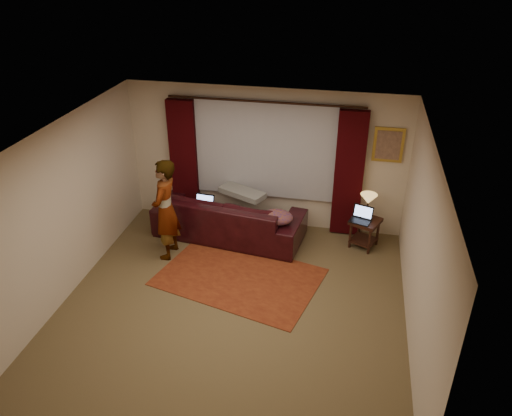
# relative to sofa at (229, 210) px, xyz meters

# --- Properties ---
(floor) EXTENTS (5.00, 5.00, 0.01)m
(floor) POSITION_rel_sofa_xyz_m (0.53, -1.88, -0.54)
(floor) COLOR brown
(floor) RESTS_ON ground
(ceiling) EXTENTS (5.00, 5.00, 0.02)m
(ceiling) POSITION_rel_sofa_xyz_m (0.53, -1.88, 2.06)
(ceiling) COLOR silver
(ceiling) RESTS_ON ground
(wall_back) EXTENTS (5.00, 0.02, 2.60)m
(wall_back) POSITION_rel_sofa_xyz_m (0.53, 0.62, 0.76)
(wall_back) COLOR beige
(wall_back) RESTS_ON ground
(wall_front) EXTENTS (5.00, 0.02, 2.60)m
(wall_front) POSITION_rel_sofa_xyz_m (0.53, -4.38, 0.76)
(wall_front) COLOR beige
(wall_front) RESTS_ON ground
(wall_left) EXTENTS (0.02, 5.00, 2.60)m
(wall_left) POSITION_rel_sofa_xyz_m (-1.97, -1.88, 0.76)
(wall_left) COLOR beige
(wall_left) RESTS_ON ground
(wall_right) EXTENTS (0.02, 5.00, 2.60)m
(wall_right) POSITION_rel_sofa_xyz_m (3.03, -1.88, 0.76)
(wall_right) COLOR beige
(wall_right) RESTS_ON ground
(sheer_curtain) EXTENTS (2.50, 0.05, 1.80)m
(sheer_curtain) POSITION_rel_sofa_xyz_m (0.53, 0.56, 0.96)
(sheer_curtain) COLOR #A7A6AF
(sheer_curtain) RESTS_ON wall_back
(drape_left) EXTENTS (0.50, 0.14, 2.30)m
(drape_left) POSITION_rel_sofa_xyz_m (-0.97, 0.51, 0.64)
(drape_left) COLOR black
(drape_left) RESTS_ON floor
(drape_right) EXTENTS (0.50, 0.14, 2.30)m
(drape_right) POSITION_rel_sofa_xyz_m (2.03, 0.51, 0.64)
(drape_right) COLOR black
(drape_right) RESTS_ON floor
(curtain_rod) EXTENTS (0.04, 0.04, 3.40)m
(curtain_rod) POSITION_rel_sofa_xyz_m (0.53, 0.51, 1.84)
(curtain_rod) COLOR black
(curtain_rod) RESTS_ON wall_back
(picture_frame) EXTENTS (0.50, 0.04, 0.60)m
(picture_frame) POSITION_rel_sofa_xyz_m (2.63, 0.59, 1.21)
(picture_frame) COLOR gold
(picture_frame) RESTS_ON wall_back
(sofa) EXTENTS (2.78, 1.48, 1.07)m
(sofa) POSITION_rel_sofa_xyz_m (0.00, 0.00, 0.00)
(sofa) COLOR black
(sofa) RESTS_ON floor
(throw_blanket) EXTENTS (0.91, 0.66, 0.10)m
(throw_blanket) POSITION_rel_sofa_xyz_m (0.19, 0.22, 0.53)
(throw_blanket) COLOR gray
(throw_blanket) RESTS_ON sofa
(clothing_pile) EXTENTS (0.60, 0.50, 0.23)m
(clothing_pile) POSITION_rel_sofa_xyz_m (0.92, -0.31, 0.11)
(clothing_pile) COLOR brown
(clothing_pile) RESTS_ON sofa
(laptop_sofa) EXTENTS (0.38, 0.41, 0.25)m
(laptop_sofa) POSITION_rel_sofa_xyz_m (-0.45, -0.13, 0.13)
(laptop_sofa) COLOR black
(laptop_sofa) RESTS_ON sofa
(area_rug) EXTENTS (2.80, 2.21, 0.01)m
(area_rug) POSITION_rel_sofa_xyz_m (0.46, -1.21, -0.53)
(area_rug) COLOR maroon
(area_rug) RESTS_ON floor
(end_table) EXTENTS (0.61, 0.61, 0.53)m
(end_table) POSITION_rel_sofa_xyz_m (2.39, 0.13, -0.27)
(end_table) COLOR black
(end_table) RESTS_ON floor
(tiffany_lamp) EXTENTS (0.35, 0.35, 0.46)m
(tiffany_lamp) POSITION_rel_sofa_xyz_m (2.40, 0.19, 0.23)
(tiffany_lamp) COLOR olive
(tiffany_lamp) RESTS_ON end_table
(laptop_table) EXTENTS (0.44, 0.46, 0.25)m
(laptop_table) POSITION_rel_sofa_xyz_m (2.30, 0.05, 0.12)
(laptop_table) COLOR black
(laptop_table) RESTS_ON end_table
(person) EXTENTS (0.51, 0.51, 1.75)m
(person) POSITION_rel_sofa_xyz_m (-0.86, -0.81, 0.34)
(person) COLOR gray
(person) RESTS_ON floor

